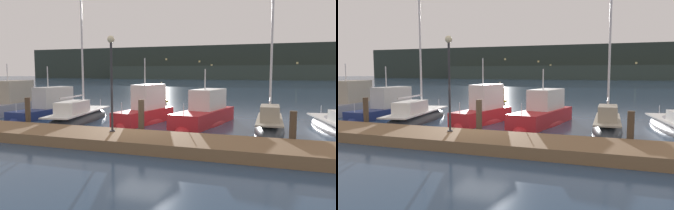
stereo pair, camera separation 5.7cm
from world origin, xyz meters
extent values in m
plane|color=navy|center=(0.00, 0.00, 0.00)|extent=(400.00, 400.00, 0.00)
cube|color=brown|center=(0.00, -1.57, 0.23)|extent=(32.72, 2.80, 0.45)
cylinder|color=#4C3D2D|center=(-6.66, 0.08, 0.87)|extent=(0.28, 0.28, 1.74)
cylinder|color=#4C3D2D|center=(0.00, 0.08, 0.90)|extent=(0.28, 0.28, 1.81)
cylinder|color=#4C3D2D|center=(6.66, 0.08, 0.77)|extent=(0.28, 0.28, 1.53)
ellipsoid|color=gray|center=(-13.21, 5.09, 0.00)|extent=(3.64, 7.55, 1.11)
cube|color=gray|center=(-13.21, 5.09, 0.41)|extent=(3.32, 6.80, 0.81)
cube|color=#A39984|center=(-13.35, 5.80, 1.63)|extent=(2.15, 3.43, 1.63)
cube|color=black|center=(-13.62, 7.22, 1.87)|extent=(1.43, 0.56, 0.72)
cylinder|color=silver|center=(-13.24, 5.23, 3.08)|extent=(0.07, 0.07, 1.27)
ellipsoid|color=navy|center=(-9.31, 4.79, 0.00)|extent=(2.25, 6.45, 1.10)
cube|color=navy|center=(-9.31, 4.79, 0.29)|extent=(2.06, 5.81, 0.58)
cube|color=silver|center=(-9.27, 5.42, 1.31)|extent=(1.43, 2.87, 1.46)
cube|color=black|center=(-9.19, 6.69, 1.53)|extent=(1.13, 0.35, 0.65)
cylinder|color=silver|center=(-9.31, 4.91, 2.76)|extent=(0.07, 0.07, 1.45)
cylinder|color=silver|center=(-9.48, 2.12, 0.88)|extent=(0.04, 0.04, 0.60)
ellipsoid|color=#2D3338|center=(-5.90, 3.67, 0.00)|extent=(3.35, 8.19, 1.34)
cube|color=silver|center=(-5.90, 3.67, 0.60)|extent=(2.81, 6.88, 0.08)
cube|color=silver|center=(-5.73, 2.73, 0.99)|extent=(1.61, 2.72, 0.70)
cylinder|color=silver|center=(-6.02, 4.30, 6.16)|extent=(0.12, 0.12, 11.12)
cylinder|color=silver|center=(-5.73, 2.74, 1.60)|extent=(0.65, 3.12, 0.09)
cylinder|color=silver|center=(-6.55, 7.28, 0.85)|extent=(0.04, 0.04, 0.50)
ellipsoid|color=red|center=(-1.71, 4.29, 0.00)|extent=(2.51, 5.44, 1.39)
cube|color=red|center=(-1.71, 4.29, 0.41)|extent=(2.29, 4.90, 0.83)
cube|color=silver|center=(-1.61, 4.80, 1.58)|extent=(1.48, 2.46, 1.51)
cube|color=black|center=(-1.42, 5.83, 1.81)|extent=(0.99, 0.45, 0.67)
cylinder|color=silver|center=(-1.69, 4.39, 3.13)|extent=(0.07, 0.07, 1.59)
cylinder|color=silver|center=(-2.10, 2.13, 1.13)|extent=(0.04, 0.04, 0.60)
ellipsoid|color=red|center=(1.84, 5.01, 0.00)|extent=(3.00, 6.68, 1.17)
cube|color=red|center=(1.84, 5.01, 0.42)|extent=(2.74, 6.02, 0.84)
cube|color=silver|center=(1.95, 5.65, 1.45)|extent=(1.79, 3.02, 1.21)
cube|color=black|center=(2.16, 6.92, 1.63)|extent=(1.20, 0.44, 0.54)
cylinder|color=silver|center=(1.86, 5.14, 2.67)|extent=(0.07, 0.07, 1.22)
cylinder|color=silver|center=(1.39, 2.35, 1.14)|extent=(0.04, 0.04, 0.60)
ellipsoid|color=#2D3338|center=(5.61, 3.90, 0.00)|extent=(1.73, 5.99, 1.43)
cube|color=#A39984|center=(5.61, 3.90, 0.64)|extent=(1.45, 5.03, 0.08)
cube|color=#A39984|center=(5.64, 3.19, 1.05)|extent=(0.98, 1.93, 0.75)
cylinder|color=silver|center=(5.60, 4.38, 4.52)|extent=(0.12, 0.12, 7.77)
cylinder|color=silver|center=(5.64, 3.28, 1.70)|extent=(0.17, 2.21, 0.09)
cylinder|color=silver|center=(5.51, 6.63, 0.89)|extent=(0.04, 0.04, 0.50)
cylinder|color=silver|center=(8.54, 8.89, 0.74)|extent=(0.04, 0.04, 0.50)
cylinder|color=gold|center=(-6.06, 18.78, 0.08)|extent=(1.44, 1.44, 0.16)
cylinder|color=gold|center=(-6.06, 18.78, 0.80)|extent=(0.96, 0.96, 1.27)
cone|color=gold|center=(-6.06, 18.78, 1.68)|extent=(0.67, 0.67, 0.50)
sphere|color=#F9EAB7|center=(-6.06, 18.78, 1.98)|extent=(0.16, 0.16, 0.16)
cylinder|color=#2D2D33|center=(-0.87, -1.11, 0.48)|extent=(0.24, 0.24, 0.06)
cylinder|color=#2D2D33|center=(-0.87, -1.11, 2.44)|extent=(0.10, 0.10, 3.85)
sphere|color=#F9EAB7|center=(-0.87, -1.11, 4.50)|extent=(0.32, 0.32, 0.32)
cube|color=#28332D|center=(0.00, 136.20, 7.44)|extent=(240.00, 16.00, 14.87)
cube|color=#333F39|center=(1.33, 126.20, 2.92)|extent=(144.00, 10.00, 5.85)
cube|color=#F4DB8C|center=(-34.29, 128.15, 3.98)|extent=(0.80, 0.10, 0.80)
cube|color=#F4DB8C|center=(-23.56, 128.15, 4.84)|extent=(0.80, 0.10, 0.80)
cube|color=#F4DB8C|center=(-23.96, 128.15, 6.14)|extent=(0.80, 0.10, 0.80)
cube|color=#F4DB8C|center=(-35.46, 128.15, 1.64)|extent=(0.80, 0.10, 0.80)
cube|color=#F4DB8C|center=(-29.44, 128.15, 7.85)|extent=(0.80, 0.10, 0.80)
cube|color=#F4DB8C|center=(-45.07, 128.15, 9.05)|extent=(0.80, 0.10, 0.80)
cube|color=#F4DB8C|center=(10.88, 128.15, 6.81)|extent=(0.80, 0.10, 0.80)
cube|color=#F4DB8C|center=(6.81, 128.15, 1.59)|extent=(0.80, 0.10, 0.80)
camera|label=1|loc=(6.28, -13.84, 3.08)|focal=35.00mm
camera|label=2|loc=(6.34, -13.82, 3.08)|focal=35.00mm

